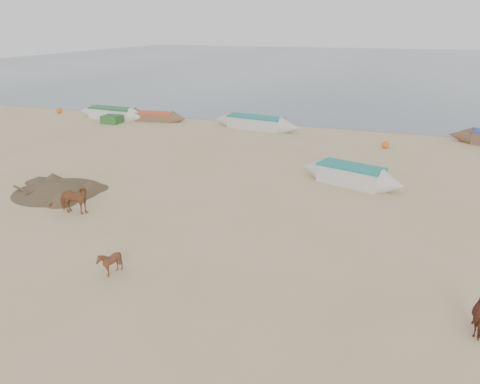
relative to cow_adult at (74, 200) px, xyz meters
name	(u,v)px	position (x,y,z in m)	size (l,w,h in m)	color
ground	(201,258)	(6.51, -1.84, -0.61)	(140.00, 140.00, 0.00)	tan
sea	(377,64)	(6.51, 80.16, -0.60)	(160.00, 160.00, 0.00)	slate
cow_adult	(74,200)	(0.00, 0.00, 0.00)	(0.66, 1.44, 1.22)	brown
calf_front	(110,263)	(4.29, -3.80, -0.18)	(0.69, 0.78, 0.86)	#572D1B
near_canoe	(351,175)	(10.33, 7.62, -0.13)	(5.36, 1.25, 0.97)	beige
debris_pile	(57,187)	(-2.52, 1.96, -0.36)	(4.08, 4.08, 0.50)	brown
waterline_canoes	(366,130)	(10.06, 18.49, -0.17)	(51.74, 3.28, 0.96)	silver
beach_clutter	(359,133)	(9.67, 17.88, -0.31)	(45.05, 5.56, 0.64)	#295C2A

